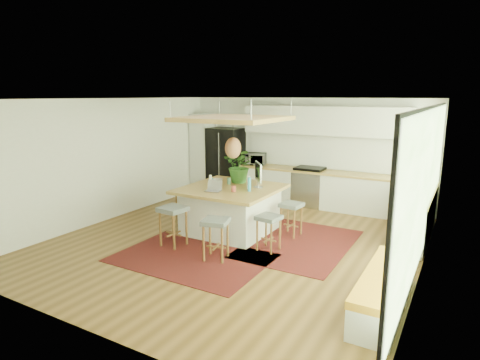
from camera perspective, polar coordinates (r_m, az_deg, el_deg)
The scene contains 37 objects.
floor at distance 7.91m, azimuth -0.54°, elevation -8.62°, with size 7.00×7.00×0.00m, color #563B18.
ceiling at distance 7.41m, azimuth -0.58°, elevation 11.33°, with size 7.00×7.00×0.00m, color white.
wall_back at distance 10.68m, azimuth 8.94°, elevation 4.08°, with size 6.50×6.50×0.00m, color silver.
wall_front at distance 4.93m, azimuth -21.54°, elevation -5.71°, with size 6.50×6.50×0.00m, color silver.
wall_left at distance 9.58m, azimuth -17.64°, elevation 2.78°, with size 7.00×7.00×0.00m, color silver.
wall_right at distance 6.58m, azimuth 24.75°, elevation -1.70°, with size 7.00×7.00×0.00m, color silver.
window_wall at distance 6.57m, azimuth 24.52°, elevation -1.25°, with size 0.10×6.20×2.60m, color black, non-canonical shape.
pantry at distance 11.80m, azimuth -5.20°, elevation 3.81°, with size 0.55×0.60×2.25m, color silver.
back_counter_base at distance 10.36m, azimuth 10.99°, elevation -1.34°, with size 4.20×0.60×0.88m, color silver.
back_counter_top at distance 10.27m, azimuth 11.10°, elevation 1.16°, with size 4.24×0.64×0.05m, color olive.
backsplash at distance 10.48m, azimuth 11.72°, elevation 3.84°, with size 4.20×0.02×0.80m, color white.
upper_cabinets at distance 10.25m, azimuth 11.63°, elevation 8.16°, with size 4.20×0.34×0.70m, color silver.
range at distance 10.43m, azimuth 9.71°, elevation -0.87°, with size 0.76×0.62×1.00m, color #A5A5AA, non-canonical shape.
right_counter_base at distance 8.76m, azimuth 23.36°, elevation -4.55°, with size 0.60×2.50×0.88m, color silver.
right_counter_top at distance 8.65m, azimuth 23.61°, elevation -1.63°, with size 0.64×2.54×0.05m, color olive.
window_bench at distance 5.84m, azimuth 19.64°, elevation -14.44°, with size 0.52×2.00×0.50m, color silver, non-canonical shape.
ceiling_panel at distance 7.94m, azimuth -0.99°, elevation 6.67°, with size 1.86×1.86×0.80m, color olive, non-canonical shape.
rug_near at distance 7.20m, azimuth -6.82°, elevation -10.80°, with size 2.60×1.80×0.01m, color black.
rug_right at distance 7.87m, azimuth 8.38°, elevation -8.84°, with size 1.80×2.60×0.01m, color black.
fridge at distance 11.43m, azimuth -1.94°, elevation 2.57°, with size 0.93×0.73×1.87m, color black, non-canonical shape.
island at distance 8.35m, azimuth -1.26°, elevation -4.16°, with size 1.85×1.85×0.93m, color olive, non-canonical shape.
stool_near_left at distance 7.68m, azimuth -9.34°, elevation -6.62°, with size 0.45×0.45×0.75m, color #505759, non-canonical shape.
stool_near_right at distance 7.00m, azimuth -3.42°, elevation -8.34°, with size 0.42×0.42×0.72m, color #505759, non-canonical shape.
stool_right_front at distance 7.38m, azimuth 4.04°, elevation -7.27°, with size 0.39×0.39×0.66m, color #505759, non-canonical shape.
stool_right_back at distance 8.19m, azimuth 7.19°, elevation -5.37°, with size 0.40×0.40×0.67m, color #505759, non-canonical shape.
stool_left_side at distance 9.07m, azimuth -7.50°, elevation -3.67°, with size 0.43×0.43×0.72m, color #505759, non-canonical shape.
laptop at distance 7.88m, azimuth -3.84°, elevation -0.76°, with size 0.30×0.32×0.23m, color #A5A5AA, non-canonical shape.
monitor at distance 8.19m, azimuth 2.58°, elevation 0.73°, with size 0.56×0.20×0.52m, color #A5A5AA, non-canonical shape.
microwave at distance 10.94m, azimuth 2.19°, elevation 3.15°, with size 0.56×0.31×0.38m, color #A5A5AA.
island_plant at distance 8.63m, azimuth 0.06°, elevation 1.50°, with size 0.66×0.73×0.57m, color #1E4C19.
island_bowl at distance 8.82m, azimuth -3.11°, elevation -0.02°, with size 0.21×0.21×0.05m, color white.
island_bottle_0 at distance 8.58m, azimuth -4.09°, elevation 0.11°, with size 0.07×0.07×0.19m, color #3091C2.
island_bottle_1 at distance 8.29m, azimuth -4.19°, elevation -0.30°, with size 0.07×0.07×0.19m, color white.
island_bottle_2 at distance 7.83m, azimuth -0.84°, elevation -1.00°, with size 0.07×0.07×0.19m, color brown.
island_bottle_3 at distance 8.08m, azimuth 1.03°, elevation -0.60°, with size 0.07×0.07×0.19m, color white.
island_bottle_4 at distance 8.52m, azimuth -1.57°, elevation 0.05°, with size 0.07×0.07×0.19m, color #579273.
island_bottle_5 at distance 7.88m, azimuth 1.47°, elevation -0.92°, with size 0.07×0.07×0.19m, color #3091C2.
Camera 1 is at (3.72, -6.41, 2.77)m, focal length 30.34 mm.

